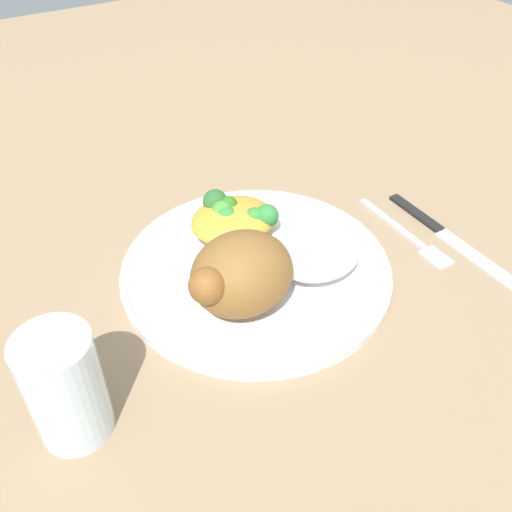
{
  "coord_description": "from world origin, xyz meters",
  "views": [
    {
      "loc": [
        0.23,
        0.37,
        0.39
      ],
      "look_at": [
        0.0,
        0.0,
        0.02
      ],
      "focal_mm": 39.05,
      "sensor_mm": 36.0,
      "label": 1
    }
  ],
  "objects_px": {
    "water_glass": "(65,387)",
    "plate": "(256,268)",
    "rice_pile": "(316,250)",
    "mac_cheese_with_broccoli": "(234,218)",
    "roasted_chicken": "(240,274)",
    "fork": "(408,234)",
    "knife": "(440,229)"
  },
  "relations": [
    {
      "from": "mac_cheese_with_broccoli",
      "to": "water_glass",
      "type": "bearing_deg",
      "value": 32.07
    },
    {
      "from": "plate",
      "to": "rice_pile",
      "type": "xyz_separation_m",
      "value": [
        -0.05,
        0.04,
        0.03
      ]
    },
    {
      "from": "water_glass",
      "to": "plate",
      "type": "bearing_deg",
      "value": -159.61
    },
    {
      "from": "roasted_chicken",
      "to": "water_glass",
      "type": "xyz_separation_m",
      "value": [
        0.17,
        0.04,
        -0.0
      ]
    },
    {
      "from": "fork",
      "to": "knife",
      "type": "distance_m",
      "value": 0.04
    },
    {
      "from": "rice_pile",
      "to": "mac_cheese_with_broccoli",
      "type": "distance_m",
      "value": 0.1
    },
    {
      "from": "rice_pile",
      "to": "knife",
      "type": "relative_size",
      "value": 0.5
    },
    {
      "from": "rice_pile",
      "to": "water_glass",
      "type": "bearing_deg",
      "value": 9.62
    },
    {
      "from": "rice_pile",
      "to": "knife",
      "type": "distance_m",
      "value": 0.17
    },
    {
      "from": "knife",
      "to": "plate",
      "type": "bearing_deg",
      "value": -12.52
    },
    {
      "from": "plate",
      "to": "rice_pile",
      "type": "height_order",
      "value": "rice_pile"
    },
    {
      "from": "roasted_chicken",
      "to": "fork",
      "type": "height_order",
      "value": "roasted_chicken"
    },
    {
      "from": "rice_pile",
      "to": "plate",
      "type": "bearing_deg",
      "value": -36.08
    },
    {
      "from": "roasted_chicken",
      "to": "knife",
      "type": "xyz_separation_m",
      "value": [
        -0.26,
        0.0,
        -0.05
      ]
    },
    {
      "from": "mac_cheese_with_broccoli",
      "to": "water_glass",
      "type": "xyz_separation_m",
      "value": [
        0.22,
        0.14,
        0.02
      ]
    },
    {
      "from": "rice_pile",
      "to": "water_glass",
      "type": "xyz_separation_m",
      "value": [
        0.26,
        0.04,
        0.01
      ]
    },
    {
      "from": "plate",
      "to": "roasted_chicken",
      "type": "height_order",
      "value": "roasted_chicken"
    },
    {
      "from": "mac_cheese_with_broccoli",
      "to": "knife",
      "type": "height_order",
      "value": "mac_cheese_with_broccoli"
    },
    {
      "from": "knife",
      "to": "mac_cheese_with_broccoli",
      "type": "bearing_deg",
      "value": -27.44
    },
    {
      "from": "mac_cheese_with_broccoli",
      "to": "roasted_chicken",
      "type": "bearing_deg",
      "value": 63.41
    },
    {
      "from": "rice_pile",
      "to": "fork",
      "type": "bearing_deg",
      "value": 179.93
    },
    {
      "from": "plate",
      "to": "mac_cheese_with_broccoli",
      "type": "relative_size",
      "value": 3.0
    },
    {
      "from": "roasted_chicken",
      "to": "knife",
      "type": "bearing_deg",
      "value": 179.08
    },
    {
      "from": "roasted_chicken",
      "to": "mac_cheese_with_broccoli",
      "type": "bearing_deg",
      "value": -116.59
    },
    {
      "from": "fork",
      "to": "knife",
      "type": "relative_size",
      "value": 0.75
    },
    {
      "from": "knife",
      "to": "fork",
      "type": "bearing_deg",
      "value": -18.92
    },
    {
      "from": "fork",
      "to": "plate",
      "type": "bearing_deg",
      "value": -11.15
    },
    {
      "from": "water_glass",
      "to": "mac_cheese_with_broccoli",
      "type": "bearing_deg",
      "value": -147.93
    },
    {
      "from": "roasted_chicken",
      "to": "fork",
      "type": "bearing_deg",
      "value": -177.82
    },
    {
      "from": "mac_cheese_with_broccoli",
      "to": "water_glass",
      "type": "distance_m",
      "value": 0.26
    },
    {
      "from": "plate",
      "to": "knife",
      "type": "relative_size",
      "value": 1.46
    },
    {
      "from": "roasted_chicken",
      "to": "rice_pile",
      "type": "xyz_separation_m",
      "value": [
        -0.09,
        -0.01,
        -0.02
      ]
    }
  ]
}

